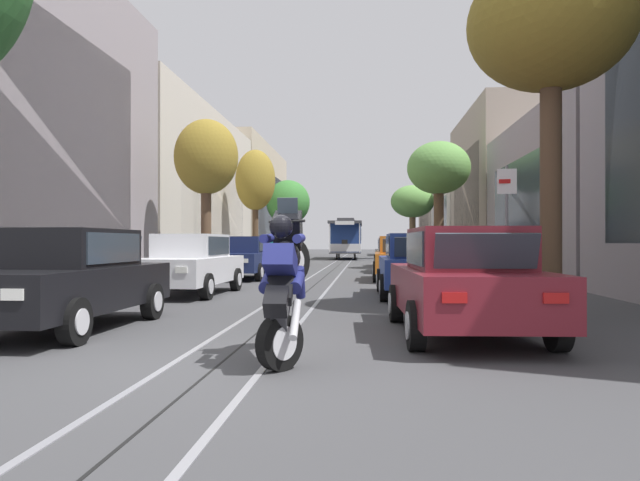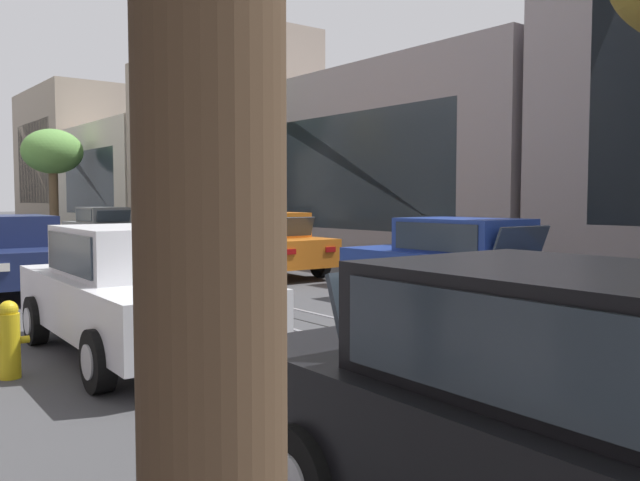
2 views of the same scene
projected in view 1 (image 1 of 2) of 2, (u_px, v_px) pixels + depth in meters
The scene contains 24 objects.
ground_plane at pixel (336, 267), 31.71m from camera, with size 160.00×160.00×0.00m, color #424244.
trolley_track_rails at pixel (340, 264), 36.01m from camera, with size 1.14×71.13×0.01m.
building_facade_left at pixel (178, 181), 36.71m from camera, with size 5.44×62.83×10.83m.
building_facade_right at pixel (496, 197), 37.23m from camera, with size 5.09×62.83×10.41m.
parked_car_black_near_left at pixel (66, 278), 9.14m from camera, with size 2.06×4.39×1.58m.
parked_car_white_second_left at pixel (190, 264), 15.24m from camera, with size 2.11×4.41×1.58m.
parked_car_navy_mid_left at pixel (244, 257), 21.78m from camera, with size 2.13×4.42×1.58m.
parked_car_teal_fourth_left at pixel (269, 254), 27.54m from camera, with size 2.01×4.36×1.58m.
parked_car_brown_fifth_left at pixel (285, 252), 33.92m from camera, with size 2.13×4.42×1.58m.
parked_car_maroon_near_right at pixel (465, 281), 8.59m from camera, with size 2.13×4.42×1.58m.
parked_car_blue_second_right at pixel (417, 265), 14.67m from camera, with size 2.02×4.37×1.58m.
parked_car_orange_mid_right at pixel (400, 258), 20.98m from camera, with size 2.04×4.38×1.58m.
parked_car_brown_fourth_right at pixel (396, 255), 26.80m from camera, with size 2.08×4.39×1.58m.
parked_car_grey_fifth_right at pixel (392, 252), 33.00m from camera, with size 2.00×4.36×1.58m.
street_tree_kerb_left_second at pixel (206, 159), 24.36m from camera, with size 2.69×2.23×6.52m.
street_tree_kerb_left_mid at pixel (255, 181), 37.68m from camera, with size 2.59×2.18×7.36m.
street_tree_kerb_left_fourth at pixel (288, 203), 51.32m from camera, with size 3.84×3.51×6.84m.
street_tree_kerb_right_near at pixel (551, 27), 11.31m from camera, with size 3.19×3.37×6.95m.
street_tree_kerb_right_second at pixel (439, 170), 29.69m from camera, with size 3.20×3.33×6.51m.
street_tree_kerb_right_mid at pixel (412, 203), 47.68m from camera, with size 3.55×3.00×6.05m.
cable_car_trolley at pixel (346, 239), 48.32m from camera, with size 2.61×9.14×3.28m.
motorcycle_with_rider at pixel (284, 276), 6.56m from camera, with size 0.48×1.81×1.90m.
fire_hydrant at pixel (131, 279), 15.12m from camera, with size 0.40×0.22×0.84m.
street_sign_post at pixel (507, 222), 11.14m from camera, with size 0.36×0.09×2.83m.
Camera 1 is at (1.64, -6.43, 1.37)m, focal length 32.73 mm.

